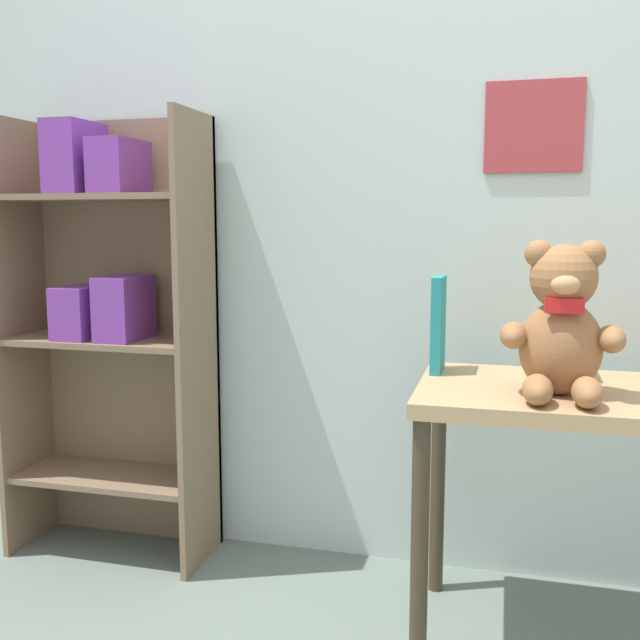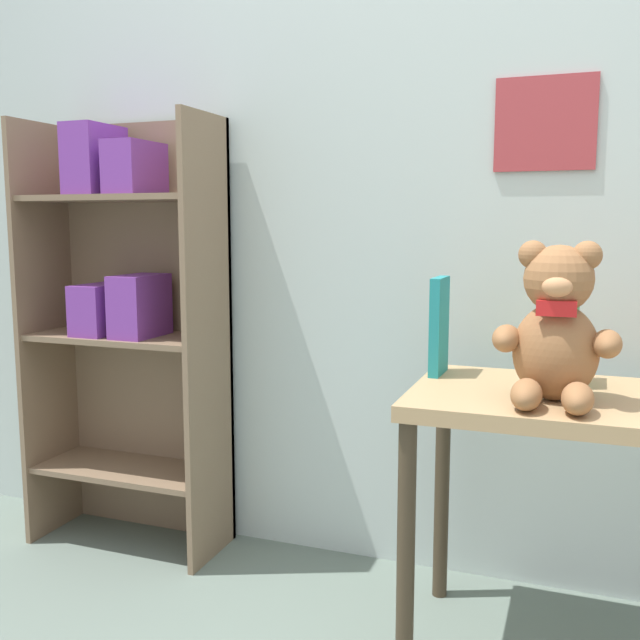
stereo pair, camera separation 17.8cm
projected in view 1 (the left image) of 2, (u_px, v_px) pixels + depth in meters
The scene contains 6 objects.
wall_back at pixel (449, 146), 2.03m from camera, with size 4.80×0.07×2.50m.
bookshelf_side at pixel (112, 308), 2.20m from camera, with size 0.62×0.28×1.35m.
display_table at pixel (569, 429), 1.67m from camera, with size 0.70×0.48×0.65m.
teddy_bear at pixel (562, 326), 1.57m from camera, with size 0.26×0.24×0.35m.
book_standing_teal at pixel (438, 324), 1.83m from camera, with size 0.03×0.12×0.25m, color teal.
book_standing_green at pixel (569, 339), 1.75m from camera, with size 0.02×0.13×0.20m, color #33934C.
Camera 1 is at (0.17, -0.85, 1.03)m, focal length 40.00 mm.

